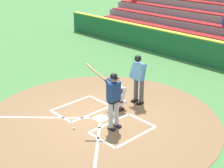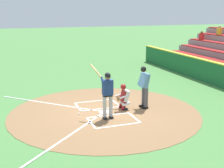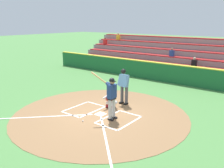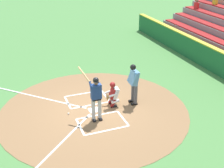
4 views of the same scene
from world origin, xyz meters
The scene contains 9 objects.
ground_plane centered at (0.00, 0.00, 0.00)m, with size 120.00×120.00×0.00m, color #4C8442.
dirt_circle centered at (0.00, 0.00, 0.01)m, with size 8.00×8.00×0.01m, color olive.
home_plate_and_chalk centered at (0.00, 0.88, 0.01)m, with size 7.93×4.91×0.01m.
batter centered at (-0.75, 0.14, 1.10)m, with size 0.92×0.71×2.13m.
catcher centered at (0.09, -0.90, 0.59)m, with size 0.59×0.64×1.13m.
plate_umpire centered at (-0.03, -1.81, 1.08)m, with size 0.58×0.41×1.86m.
baseball centered at (0.05, 1.09, 0.04)m, with size 0.07×0.07×0.07m, color white.
backstop_wall centered at (0.00, -7.50, 0.65)m, with size 22.00×0.36×1.31m.
bleacher_stand centered at (0.00, -11.33, 1.00)m, with size 20.00×5.10×3.45m.
Camera 3 is at (-6.75, 7.82, 4.19)m, focal length 38.40 mm.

